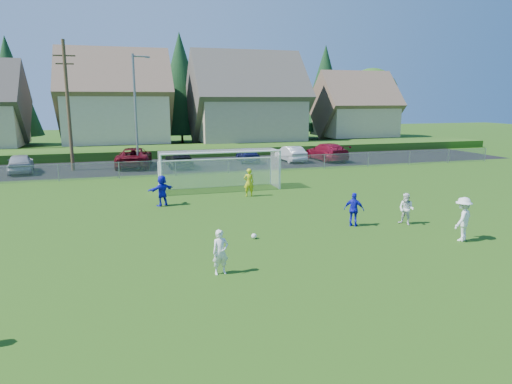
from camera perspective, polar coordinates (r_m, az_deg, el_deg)
ground at (r=14.11m, az=9.58°, el=-11.89°), size 160.00×160.00×0.00m
asphalt_lot at (r=39.88m, az=-8.09°, el=3.41°), size 60.00×60.00×0.00m
grass_embankment at (r=47.21m, az=-9.49°, el=5.10°), size 70.00×6.00×0.80m
soccer_ball at (r=18.60m, az=-0.26°, el=-5.53°), size 0.22×0.22×0.22m
player_white_a at (r=14.84m, az=-4.46°, el=-7.50°), size 0.58×0.42×1.48m
player_white_b at (r=21.57m, az=18.27°, el=-2.04°), size 0.83×0.88×1.44m
player_white_c at (r=19.93m, az=24.42°, el=-3.10°), size 1.32×1.14×1.77m
player_blue_a at (r=20.70m, az=12.16°, el=-2.16°), size 0.92×0.84×1.52m
player_blue_b at (r=24.64m, az=-11.66°, el=0.18°), size 1.56×1.15×1.64m
goalkeeper at (r=26.47m, az=-0.90°, el=1.20°), size 0.64×0.46×1.64m
car_a at (r=39.39m, az=-27.36°, el=3.22°), size 2.30×4.57×1.49m
car_c at (r=39.49m, az=-14.99°, el=4.23°), size 3.31×6.09×1.62m
car_d at (r=38.40m, az=-9.57°, el=4.11°), size 2.04×4.89×1.41m
car_e at (r=40.99m, az=-1.06°, el=4.70°), size 1.90×4.14×1.38m
car_f at (r=41.70m, az=4.34°, el=4.80°), size 1.66×4.29×1.39m
car_g at (r=42.76m, az=8.82°, el=5.00°), size 2.50×5.59×1.59m
soccer_goal at (r=28.50m, az=-4.66°, el=3.55°), size 7.42×1.90×2.50m
chainlink_fence at (r=34.42m, az=-6.72°, el=3.21°), size 52.06×0.06×1.20m
streetlight at (r=37.59m, az=-14.76°, el=10.06°), size 1.38×0.18×9.00m
utility_pole at (r=38.73m, az=-22.44°, el=10.06°), size 1.60×0.26×10.00m
houses_row at (r=54.61m, az=-8.66°, el=13.26°), size 53.90×11.45×13.27m
tree_row at (r=60.70m, az=-10.40°, el=12.62°), size 65.98×12.36×13.80m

